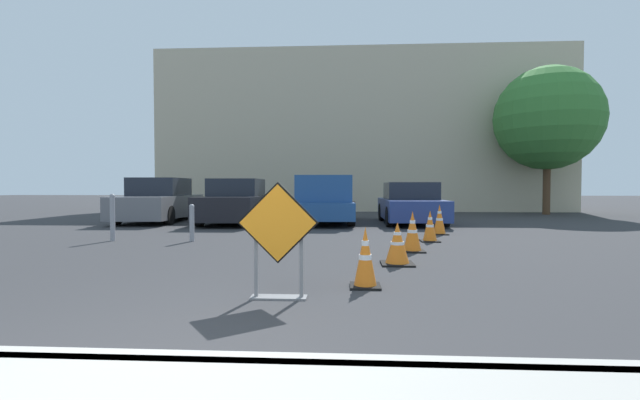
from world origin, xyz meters
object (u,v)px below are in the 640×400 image
object	(u,v)px
road_closed_sign	(278,235)
traffic_cone_nearest	(365,258)
bollard_second	(112,216)
parked_car_second	(236,203)
traffic_cone_third	(412,232)
traffic_cone_second	(397,244)
parked_car_third	(411,205)
pickup_truck	(324,202)
bollard_nearest	(192,222)
parked_car_nearest	(159,202)
traffic_cone_fifth	(439,220)
traffic_cone_fourth	(430,226)

from	to	relation	value
road_closed_sign	traffic_cone_nearest	distance (m)	1.24
bollard_second	parked_car_second	bearing A→B (deg)	71.31
traffic_cone_third	bollard_second	xyz separation A→B (m)	(-6.72, 1.26, 0.19)
traffic_cone_second	parked_car_third	size ratio (longest dim) A/B	0.17
traffic_cone_third	pickup_truck	bearing A→B (deg)	107.52
pickup_truck	bollard_nearest	size ratio (longest dim) A/B	6.08
traffic_cone_nearest	parked_car_nearest	distance (m)	12.05
traffic_cone_third	traffic_cone_fifth	xyz separation A→B (m)	(1.18, 3.04, 0.00)
traffic_cone_fifth	bollard_second	bearing A→B (deg)	-167.29
pickup_truck	parked_car_third	size ratio (longest dim) A/B	1.30
traffic_cone_nearest	parked_car_second	distance (m)	10.02
traffic_cone_nearest	road_closed_sign	bearing A→B (deg)	-147.74
bollard_nearest	traffic_cone_fifth	bearing A→B (deg)	16.50
traffic_cone_second	parked_car_nearest	bearing A→B (deg)	132.78
traffic_cone_second	parked_car_second	distance (m)	8.88
traffic_cone_nearest	parked_car_third	world-z (taller)	parked_car_third
traffic_cone_fourth	bollard_nearest	distance (m)	5.49
traffic_cone_second	parked_car_second	size ratio (longest dim) A/B	0.16
traffic_cone_nearest	bollard_second	xyz separation A→B (m)	(-5.66, 4.27, 0.21)
traffic_cone_second	traffic_cone_fifth	world-z (taller)	traffic_cone_fifth
traffic_cone_third	bollard_nearest	distance (m)	5.00
traffic_cone_fourth	bollard_second	bearing A→B (deg)	-177.71
road_closed_sign	parked_car_second	size ratio (longest dim) A/B	0.31
traffic_cone_third	bollard_second	world-z (taller)	bollard_second
parked_car_third	parked_car_nearest	bearing A→B (deg)	-2.97
parked_car_nearest	bollard_nearest	xyz separation A→B (m)	(3.22, -5.54, -0.26)
traffic_cone_fifth	bollard_second	distance (m)	8.10
traffic_cone_third	traffic_cone_fourth	bearing A→B (deg)	67.51
road_closed_sign	bollard_second	world-z (taller)	road_closed_sign
traffic_cone_fifth	traffic_cone_fourth	bearing A→B (deg)	-109.93
pickup_truck	bollard_nearest	xyz separation A→B (m)	(-2.79, -5.20, -0.28)
traffic_cone_third	bollard_second	bearing A→B (deg)	169.36
traffic_cone_second	bollard_nearest	size ratio (longest dim) A/B	0.79
traffic_cone_fourth	parked_car_second	distance (m)	7.35
traffic_cone_second	traffic_cone_fifth	size ratio (longest dim) A/B	0.86
parked_car_third	bollard_nearest	distance (m)	7.75
traffic_cone_fifth	bollard_nearest	distance (m)	6.28
parked_car_second	parked_car_third	xyz separation A→B (m)	(6.00, 0.24, -0.06)
road_closed_sign	traffic_cone_nearest	world-z (taller)	road_closed_sign
traffic_cone_fifth	bollard_second	world-z (taller)	bollard_second
traffic_cone_nearest	parked_car_third	bearing A→B (deg)	78.00
traffic_cone_fourth	parked_car_second	bearing A→B (deg)	140.94
traffic_cone_nearest	parked_car_second	bearing A→B (deg)	113.52
traffic_cone_second	bollard_second	world-z (taller)	bollard_second
traffic_cone_nearest	bollard_nearest	xyz separation A→B (m)	(-3.78, 4.27, 0.09)
parked_car_nearest	parked_car_third	world-z (taller)	parked_car_nearest
traffic_cone_nearest	traffic_cone_fifth	xyz separation A→B (m)	(2.24, 6.05, 0.02)
parked_car_nearest	parked_car_third	distance (m)	9.01
traffic_cone_third	parked_car_nearest	bearing A→B (deg)	139.82
traffic_cone_fourth	traffic_cone_second	bearing A→B (deg)	-110.50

